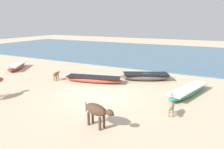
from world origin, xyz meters
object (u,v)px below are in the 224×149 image
object	(u,v)px
fishing_boat_1	(93,79)
fishing_boat_6	(16,66)
fishing_boat_5	(146,76)
fishing_boat_0	(188,91)
calf_far_dun	(171,107)
cow_adult_dark	(97,111)
calf_near_brown	(56,74)

from	to	relation	value
fishing_boat_1	fishing_boat_6	size ratio (longest dim) A/B	1.32
fishing_boat_5	fishing_boat_6	xyz separation A→B (m)	(-11.35, -1.79, -0.04)
fishing_boat_5	fishing_boat_0	bearing A→B (deg)	124.89
calf_far_dun	fishing_boat_6	bearing A→B (deg)	-105.66
fishing_boat_0	calf_far_dun	size ratio (longest dim) A/B	4.46
fishing_boat_5	fishing_boat_6	size ratio (longest dim) A/B	1.13
fishing_boat_5	cow_adult_dark	bearing A→B (deg)	66.57
calf_far_dun	cow_adult_dark	bearing A→B (deg)	-49.71
fishing_boat_0	fishing_boat_1	xyz separation A→B (m)	(-6.16, -0.39, 0.01)
fishing_boat_1	calf_near_brown	world-z (taller)	fishing_boat_1
fishing_boat_0	fishing_boat_6	xyz separation A→B (m)	(-14.42, -0.02, 0.02)
fishing_boat_5	calf_near_brown	bearing A→B (deg)	0.82
fishing_boat_1	cow_adult_dark	distance (m)	6.08
calf_near_brown	fishing_boat_5	bearing A→B (deg)	-78.18
fishing_boat_5	calf_near_brown	distance (m)	6.47
fishing_boat_6	fishing_boat_5	bearing A→B (deg)	67.11
fishing_boat_0	cow_adult_dark	world-z (taller)	cow_adult_dark
fishing_boat_1	calf_far_dun	distance (m)	6.40
fishing_boat_5	fishing_boat_6	distance (m)	11.49
fishing_boat_6	cow_adult_dark	world-z (taller)	cow_adult_dark
fishing_boat_5	cow_adult_dark	world-z (taller)	cow_adult_dark
fishing_boat_0	fishing_boat_1	world-z (taller)	fishing_boat_1
cow_adult_dark	calf_near_brown	xyz separation A→B (m)	(-6.03, 4.41, -0.27)
fishing_boat_1	fishing_boat_0	bearing A→B (deg)	-10.03
fishing_boat_6	calf_far_dun	bearing A→B (deg)	45.59
fishing_boat_6	calf_far_dun	size ratio (longest dim) A/B	3.48
fishing_boat_0	fishing_boat_1	distance (m)	6.17
fishing_boat_1	fishing_boat_5	bearing A→B (deg)	21.28
fishing_boat_6	calf_far_dun	world-z (taller)	fishing_boat_6
cow_adult_dark	calf_near_brown	bearing A→B (deg)	156.52
fishing_boat_5	calf_far_dun	world-z (taller)	fishing_boat_5
fishing_boat_1	fishing_boat_5	size ratio (longest dim) A/B	1.17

